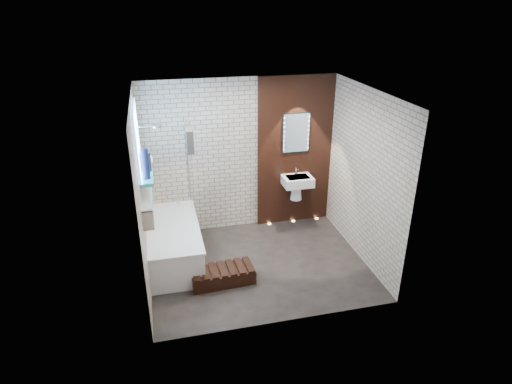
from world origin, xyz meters
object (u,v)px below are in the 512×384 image
object	(u,v)px
bathtub	(174,243)
washbasin	(297,184)
led_mirror	(296,133)
walnut_step	(223,276)
bath_screen	(190,170)

from	to	relation	value
bathtub	washbasin	distance (m)	2.32
washbasin	led_mirror	distance (m)	0.88
led_mirror	walnut_step	size ratio (longest dim) A/B	0.78
bath_screen	walnut_step	distance (m)	1.70
bath_screen	walnut_step	world-z (taller)	bath_screen
bath_screen	led_mirror	bearing A→B (deg)	10.66
bathtub	bath_screen	bearing A→B (deg)	51.10
bathtub	washbasin	size ratio (longest dim) A/B	3.00
washbasin	walnut_step	xyz separation A→B (m)	(-1.55, -1.37, -0.69)
led_mirror	bathtub	bearing A→B (deg)	-160.22
washbasin	bath_screen	bearing A→B (deg)	-174.22
bath_screen	led_mirror	xyz separation A→B (m)	(1.82, 0.34, 0.37)
led_mirror	walnut_step	bearing A→B (deg)	-135.33
bathtub	walnut_step	xyz separation A→B (m)	(0.62, -0.75, -0.19)
bathtub	led_mirror	distance (m)	2.68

